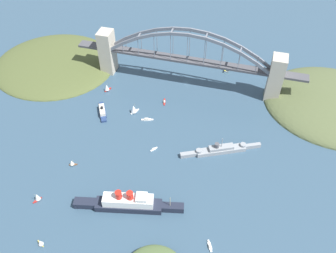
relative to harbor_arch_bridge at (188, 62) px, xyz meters
name	(u,v)px	position (x,y,z in m)	size (l,w,h in m)	color
ground_plane	(187,83)	(0.00, 0.00, -27.70)	(1400.00, 1400.00, 0.00)	#334C60
harbor_arch_bridge	(188,62)	(0.00, 0.00, 0.00)	(243.94, 17.37, 64.42)	#BCB29E
headland_west_shore	(336,104)	(-156.75, -5.99, -27.70)	(144.02, 130.12, 24.45)	#515B38
headland_east_shore	(57,64)	(155.49, 4.13, -27.70)	(141.19, 133.18, 16.13)	#4C562D
ocean_liner	(128,203)	(8.25, 166.40, -21.59)	(85.82, 24.64, 20.06)	#1E2333
naval_cruiser	(220,150)	(-51.70, 89.86, -24.68)	(68.91, 35.12, 17.07)	gray
harbor_ferry_steamer	(102,111)	(70.71, 69.44, -25.32)	(18.01, 27.87, 7.87)	navy
seaplane_taxiing_near_bridge	(227,70)	(-38.76, -33.99, -25.69)	(7.58, 10.32, 4.78)	#B7B7B2
small_boat_0	(147,119)	(24.43, 67.75, -26.85)	(11.97, 4.79, 2.39)	silver
small_boat_1	(40,242)	(58.86, 212.50, -24.52)	(6.60, 5.16, 6.73)	gold
small_boat_2	(210,246)	(-59.37, 181.84, -27.00)	(5.22, 9.11, 1.96)	silver
small_boat_3	(154,149)	(6.74, 103.20, -27.00)	(5.33, 6.73, 1.93)	silver
small_boat_4	(37,197)	(80.46, 178.87, -23.45)	(5.74, 7.27, 9.09)	#B2231E
small_boat_5	(107,87)	(79.80, 35.16, -23.36)	(6.60, 8.54, 9.29)	#B2231E
small_boat_6	(72,163)	(70.08, 138.97, -24.51)	(6.84, 5.03, 6.68)	brown
small_boat_7	(134,109)	(40.54, 60.51, -22.79)	(8.01, 10.21, 10.65)	silver
small_boat_8	(164,102)	(15.08, 37.52, -26.97)	(3.76, 10.75, 2.10)	#B2231E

